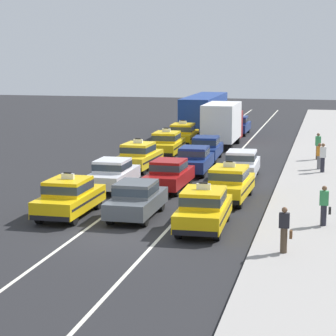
% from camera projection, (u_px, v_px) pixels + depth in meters
% --- Properties ---
extents(ground_plane, '(160.00, 160.00, 0.00)m').
position_uv_depth(ground_plane, '(119.00, 236.00, 26.52)').
color(ground_plane, '#232326').
extents(lane_stripe_left_center, '(0.14, 80.00, 0.01)m').
position_uv_depth(lane_stripe_left_center, '(185.00, 158.00, 46.07)').
color(lane_stripe_left_center, silver).
rests_on(lane_stripe_left_center, ground).
extents(lane_stripe_center_right, '(0.14, 80.00, 0.01)m').
position_uv_depth(lane_stripe_center_right, '(232.00, 160.00, 45.35)').
color(lane_stripe_center_right, silver).
rests_on(lane_stripe_center_right, ground).
extents(sidewalk_curb, '(4.00, 90.00, 0.15)m').
position_uv_depth(sidewalk_curb, '(317.00, 175.00, 39.27)').
color(sidewalk_curb, '#9E9993').
rests_on(sidewalk_curb, ground).
extents(taxi_left_nearest, '(1.82, 4.56, 1.96)m').
position_uv_depth(taxi_left_nearest, '(69.00, 196.00, 29.63)').
color(taxi_left_nearest, black).
rests_on(taxi_left_nearest, ground).
extents(sedan_left_second, '(1.78, 4.31, 1.58)m').
position_uv_depth(sedan_left_second, '(113.00, 173.00, 35.42)').
color(sedan_left_second, black).
rests_on(sedan_left_second, ground).
extents(taxi_left_third, '(1.97, 4.62, 1.96)m').
position_uv_depth(taxi_left_third, '(139.00, 156.00, 41.15)').
color(taxi_left_third, black).
rests_on(taxi_left_third, ground).
extents(taxi_left_fourth, '(1.94, 4.61, 1.96)m').
position_uv_depth(taxi_left_fourth, '(167.00, 143.00, 46.82)').
color(taxi_left_fourth, black).
rests_on(taxi_left_fourth, ground).
extents(taxi_left_fifth, '(1.98, 4.63, 1.96)m').
position_uv_depth(taxi_left_fifth, '(183.00, 134.00, 52.05)').
color(taxi_left_fifth, black).
rests_on(taxi_left_fifth, ground).
extents(bus_left_sixth, '(2.60, 11.22, 3.22)m').
position_uv_depth(bus_left_sixth, '(204.00, 111.00, 60.95)').
color(bus_left_sixth, black).
rests_on(bus_left_sixth, ground).
extents(sedan_center_nearest, '(1.77, 4.30, 1.58)m').
position_uv_depth(sedan_center_nearest, '(136.00, 198.00, 29.36)').
color(sedan_center_nearest, black).
rests_on(sedan_center_nearest, ground).
extents(sedan_center_second, '(1.84, 4.33, 1.58)m').
position_uv_depth(sedan_center_second, '(169.00, 174.00, 35.25)').
color(sedan_center_second, black).
rests_on(sedan_center_second, ground).
extents(sedan_center_third, '(1.87, 4.34, 1.58)m').
position_uv_depth(sedan_center_third, '(194.00, 159.00, 40.08)').
color(sedan_center_third, black).
rests_on(sedan_center_third, ground).
extents(sedan_center_fourth, '(1.91, 4.36, 1.58)m').
position_uv_depth(sedan_center_fourth, '(206.00, 148.00, 44.89)').
color(sedan_center_fourth, black).
rests_on(sedan_center_fourth, ground).
extents(box_truck_center_fifth, '(2.31, 6.96, 3.27)m').
position_uv_depth(box_truck_center_fifth, '(223.00, 122.00, 51.70)').
color(box_truck_center_fifth, black).
rests_on(box_truck_center_fifth, ground).
extents(sedan_center_sixth, '(1.78, 4.31, 1.58)m').
position_uv_depth(sedan_center_sixth, '(238.00, 125.00, 59.02)').
color(sedan_center_sixth, black).
rests_on(sedan_center_sixth, ground).
extents(taxi_right_nearest, '(1.95, 4.61, 1.96)m').
position_uv_depth(taxi_right_nearest, '(204.00, 208.00, 27.38)').
color(taxi_right_nearest, black).
rests_on(taxi_right_nearest, ground).
extents(taxi_right_second, '(1.95, 4.61, 1.96)m').
position_uv_depth(taxi_right_second, '(229.00, 183.00, 32.68)').
color(taxi_right_second, black).
rests_on(taxi_right_second, ground).
extents(sedan_right_third, '(1.87, 4.34, 1.58)m').
position_uv_depth(sedan_right_third, '(242.00, 164.00, 38.49)').
color(sedan_right_third, black).
rests_on(sedan_right_third, ground).
extents(pedestrian_near_crosswalk, '(0.47, 0.24, 1.63)m').
position_uv_depth(pedestrian_near_crosswalk, '(324.00, 206.00, 27.43)').
color(pedestrian_near_crosswalk, '#23232D').
rests_on(pedestrian_near_crosswalk, sidewalk_curb).
extents(pedestrian_mid_block, '(0.47, 0.24, 1.63)m').
position_uv_depth(pedestrian_mid_block, '(284.00, 230.00, 23.71)').
color(pedestrian_mid_block, '#473828').
rests_on(pedestrian_mid_block, sidewalk_curb).
extents(pedestrian_by_storefront, '(0.36, 0.24, 1.56)m').
position_uv_depth(pedestrian_by_storefront, '(319.00, 156.00, 40.70)').
color(pedestrian_by_storefront, slate).
rests_on(pedestrian_by_storefront, sidewalk_curb).
extents(pedestrian_trailing, '(0.36, 0.24, 1.69)m').
position_uv_depth(pedestrian_trailing, '(323.00, 158.00, 39.63)').
color(pedestrian_trailing, '#23232D').
rests_on(pedestrian_trailing, sidewalk_curb).
extents(pedestrian_far_corner, '(0.36, 0.24, 1.72)m').
position_uv_depth(pedestrian_far_corner, '(318.00, 146.00, 44.34)').
color(pedestrian_far_corner, '#473828').
rests_on(pedestrian_far_corner, sidewalk_curb).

